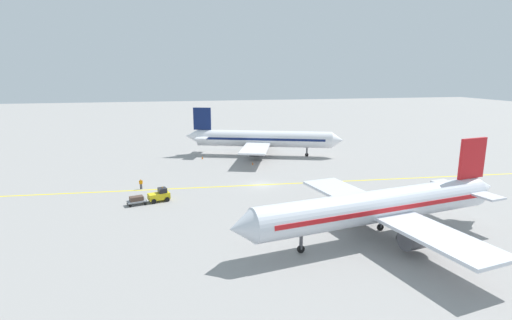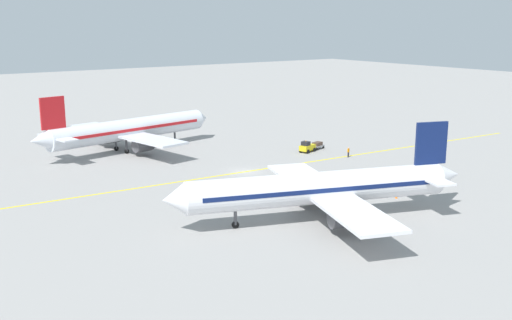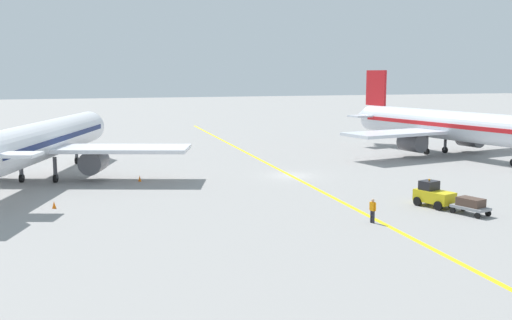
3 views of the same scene
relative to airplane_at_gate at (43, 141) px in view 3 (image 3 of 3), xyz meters
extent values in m
plane|color=gray|center=(23.38, -5.50, -3.71)|extent=(400.00, 400.00, 0.00)
cube|color=yellow|center=(23.38, -5.50, -3.71)|extent=(7.14, 119.83, 0.01)
cylinder|color=white|center=(0.14, 0.42, 0.09)|extent=(13.19, 29.53, 3.60)
cone|color=white|center=(5.43, 15.73, 0.09)|extent=(4.02, 3.38, 3.42)
cube|color=#0F1E51|center=(0.14, 0.42, 0.24)|extent=(12.25, 26.71, 0.50)
cube|color=white|center=(-0.18, -0.53, -0.63)|extent=(28.16, 14.05, 0.36)
cylinder|color=#4C4C51|center=(4.54, -2.16, -1.88)|extent=(3.12, 3.74, 2.20)
cylinder|color=#4C4C51|center=(3.28, 9.49, -2.31)|extent=(0.36, 0.36, 2.00)
cylinder|color=black|center=(3.28, 9.49, -3.31)|extent=(0.53, 0.85, 0.80)
cylinder|color=#4C4C51|center=(-2.02, -0.95, -2.31)|extent=(0.36, 0.36, 2.00)
cylinder|color=black|center=(-2.02, -0.95, -3.31)|extent=(0.53, 0.85, 0.80)
cylinder|color=#4C4C51|center=(1.00, -2.00, -2.31)|extent=(0.36, 0.36, 2.00)
cylinder|color=black|center=(1.00, -2.00, -3.31)|extent=(0.53, 0.85, 0.80)
cylinder|color=silver|center=(47.39, 2.13, 0.09)|extent=(8.93, 30.16, 3.60)
cone|color=silver|center=(44.43, 18.37, 0.39)|extent=(3.55, 3.50, 3.06)
cube|color=red|center=(47.39, 2.13, 0.24)|extent=(8.43, 27.21, 0.50)
cube|color=silver|center=(47.21, 3.12, -0.63)|extent=(28.48, 10.14, 0.36)
cylinder|color=#4C4C51|center=(52.13, 4.02, -1.88)|extent=(2.74, 3.54, 2.20)
cylinder|color=#4C4C51|center=(42.29, 2.22, -1.88)|extent=(2.74, 3.54, 2.20)
cube|color=red|center=(44.88, 15.91, 4.39)|extent=(1.07, 4.00, 5.00)
cube|color=silver|center=(44.97, 15.41, 0.49)|extent=(9.28, 3.98, 0.24)
cylinder|color=#4C4C51|center=(48.61, 4.39, -2.31)|extent=(0.36, 0.36, 2.00)
cylinder|color=black|center=(48.61, 4.39, -3.31)|extent=(0.42, 0.84, 0.80)
cylinder|color=#4C4C51|center=(45.46, 3.81, -2.31)|extent=(0.36, 0.36, 2.00)
cylinder|color=black|center=(45.46, 3.81, -3.31)|extent=(0.42, 0.84, 0.80)
cube|color=gold|center=(28.63, -22.06, -2.91)|extent=(2.30, 3.31, 0.90)
cube|color=black|center=(28.47, -21.53, -2.11)|extent=(1.54, 1.42, 0.70)
sphere|color=orange|center=(28.47, -21.53, -1.68)|extent=(0.16, 0.16, 0.16)
cylinder|color=black|center=(27.63, -21.34, -3.36)|extent=(0.44, 0.74, 0.70)
cylinder|color=black|center=(29.07, -20.91, -3.36)|extent=(0.44, 0.74, 0.70)
cylinder|color=black|center=(28.20, -23.21, -3.36)|extent=(0.44, 0.74, 0.70)
cylinder|color=black|center=(29.63, -22.77, -3.36)|extent=(0.44, 0.74, 0.70)
cube|color=gray|center=(29.56, -25.12, -3.17)|extent=(2.09, 2.89, 0.20)
cube|color=#4C382D|center=(29.56, -25.12, -2.77)|extent=(1.60, 2.07, 0.60)
cylinder|color=black|center=(28.66, -24.31, -3.49)|extent=(0.26, 0.46, 0.44)
cylinder|color=black|center=(29.86, -23.94, -3.49)|extent=(0.26, 0.46, 0.44)
cylinder|color=black|center=(29.26, -26.30, -3.49)|extent=(0.26, 0.46, 0.44)
cylinder|color=black|center=(30.46, -25.93, -3.49)|extent=(0.26, 0.46, 0.44)
cylinder|color=#23232D|center=(21.61, -24.90, -3.28)|extent=(0.16, 0.16, 0.85)
cylinder|color=#23232D|center=(21.67, -25.09, -3.28)|extent=(0.16, 0.16, 0.85)
cube|color=orange|center=(21.64, -24.99, -2.56)|extent=(0.32, 0.41, 0.60)
cylinder|color=orange|center=(21.57, -24.76, -2.56)|extent=(0.10, 0.10, 0.55)
cylinder|color=orange|center=(21.72, -25.22, -2.56)|extent=(0.10, 0.10, 0.55)
sphere|color=tan|center=(21.64, -24.99, -2.14)|extent=(0.22, 0.22, 0.22)
cone|color=orange|center=(8.58, -3.92, -3.43)|extent=(0.32, 0.32, 0.55)
cone|color=orange|center=(0.90, -13.45, -3.43)|extent=(0.32, 0.32, 0.55)
camera|label=1|loc=(85.73, -20.09, 14.72)|focal=28.00mm
camera|label=2|loc=(-48.31, 43.30, 18.20)|focal=42.00mm
camera|label=3|loc=(1.50, -60.43, 6.44)|focal=42.00mm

